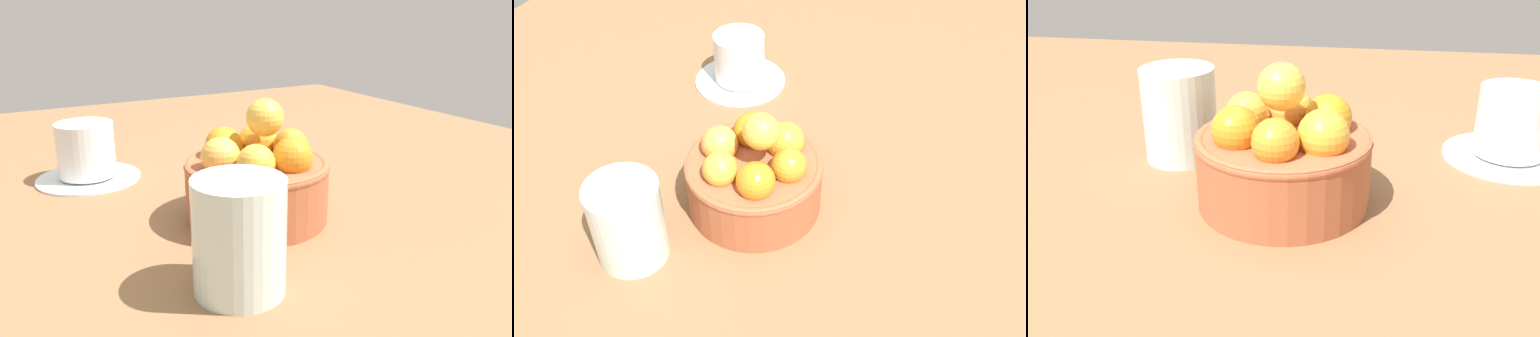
% 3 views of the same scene
% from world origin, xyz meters
% --- Properties ---
extents(ground_plane, '(1.42, 1.18, 0.03)m').
position_xyz_m(ground_plane, '(0.00, 0.00, -0.02)').
color(ground_plane, brown).
extents(terracotta_bowl, '(0.15, 0.15, 0.13)m').
position_xyz_m(terracotta_bowl, '(-0.00, 0.00, 0.04)').
color(terracotta_bowl, '#AD5938').
rests_on(terracotta_bowl, ground_plane).
extents(coffee_cup, '(0.13, 0.13, 0.07)m').
position_xyz_m(coffee_cup, '(-0.21, -0.13, 0.03)').
color(coffee_cup, white).
rests_on(coffee_cup, ground_plane).
extents(water_glass, '(0.07, 0.07, 0.09)m').
position_xyz_m(water_glass, '(0.12, -0.08, 0.05)').
color(water_glass, silver).
rests_on(water_glass, ground_plane).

